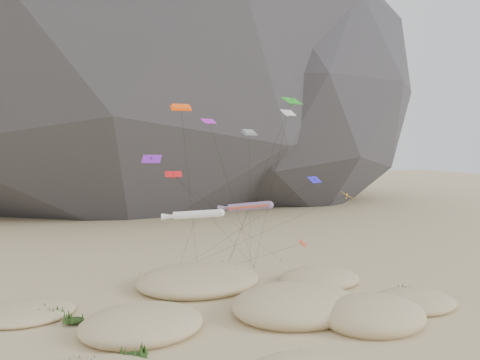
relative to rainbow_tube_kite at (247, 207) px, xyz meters
name	(u,v)px	position (x,y,z in m)	size (l,w,h in m)	color
ground	(273,329)	(-2.27, -12.46, -11.10)	(500.00, 500.00, 0.00)	#CCB789
dunes	(240,310)	(-4.15, -8.10, -10.37)	(52.83, 39.95, 4.05)	#CCB789
dune_grass	(251,312)	(-3.28, -9.22, -10.27)	(42.47, 26.99, 1.57)	black
kite_stakes	(209,268)	(-1.17, 12.19, -10.95)	(23.07, 6.32, 0.30)	#3F2D1E
rainbow_tube_kite	(247,207)	(0.00, 0.00, 0.00)	(6.55, 13.70, 11.91)	#EC4618
white_tube_kite	(194,215)	(-7.93, -3.23, -0.16)	(6.83, 17.38, 11.68)	silver
orange_parafoil	(181,110)	(-8.72, -0.69, 11.96)	(6.95, 13.18, 23.84)	#FF4F0D
multi_parafoil	(249,134)	(1.61, 3.02, 9.32)	(4.65, 8.49, 21.11)	red
delta_kites	(265,158)	(2.18, -0.83, 6.21)	(27.20, 18.89, 25.22)	#169217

